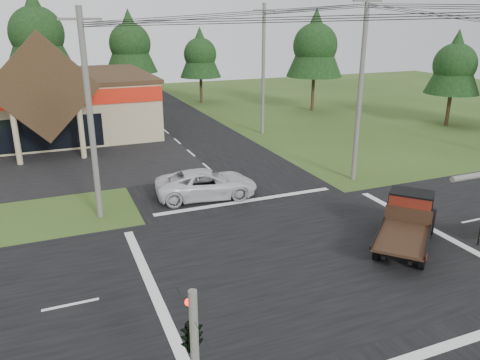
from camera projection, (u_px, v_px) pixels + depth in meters
ground at (309, 255)px, 20.68m from camera, size 120.00×120.00×0.00m
road_ns at (309, 255)px, 20.68m from camera, size 12.00×120.00×0.02m
road_ew at (309, 255)px, 20.68m from camera, size 120.00×12.00×0.02m
traffic_signal_corner at (191, 321)px, 10.43m from camera, size 0.53×2.48×4.40m
utility_pole_nw at (90, 116)px, 23.03m from camera, size 2.00×0.30×10.50m
utility_pole_ne at (360, 88)px, 28.64m from camera, size 2.00×0.30×11.50m
utility_pole_n at (263, 69)px, 40.92m from camera, size 2.00×0.30×11.20m
tree_row_c at (36, 31)px, 50.05m from camera, size 7.28×7.28×13.13m
tree_row_d at (130, 42)px, 54.97m from camera, size 6.16×6.16×11.11m
tree_row_e at (200, 53)px, 56.55m from camera, size 5.04×5.04×9.09m
tree_side_ne at (315, 43)px, 50.99m from camera, size 6.16×6.16×11.11m
tree_side_e_near at (455, 63)px, 43.83m from camera, size 5.04×5.04×9.09m
antique_flatbed_truck at (406, 224)px, 21.01m from camera, size 5.67×5.42×2.38m
white_pickup at (206, 184)px, 27.19m from camera, size 6.19×3.48×1.63m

